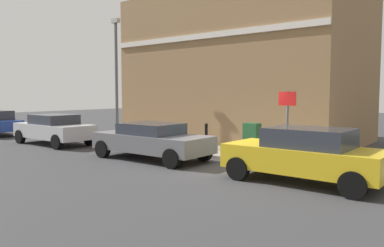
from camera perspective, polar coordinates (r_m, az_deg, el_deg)
ground at (r=12.34m, az=5.68°, el=-6.55°), size 80.00×80.00×0.00m
sidewalk at (r=17.68m, az=-7.11°, el=-2.95°), size 2.40×30.00×0.15m
corner_building at (r=19.65m, az=8.06°, el=7.92°), size 7.06×10.94×7.08m
car_yellow at (r=10.51m, az=16.48°, el=-4.42°), size 1.88×4.12×1.47m
car_grey at (r=13.74m, az=-6.04°, el=-2.46°), size 2.00×4.50×1.30m
car_silver at (r=18.77m, az=-19.93°, el=-0.73°), size 1.86×4.24×1.39m
utility_cabinet at (r=13.92m, az=8.93°, el=-2.48°), size 0.46×0.61×1.15m
bollard_near_cabinet at (r=15.17m, az=2.14°, el=-1.76°), size 0.14×0.14×1.04m
street_sign at (r=12.47m, az=14.04°, el=1.15°), size 0.08×0.60×2.30m
lamppost at (r=18.62m, az=-11.23°, el=7.33°), size 0.20×0.44×5.72m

